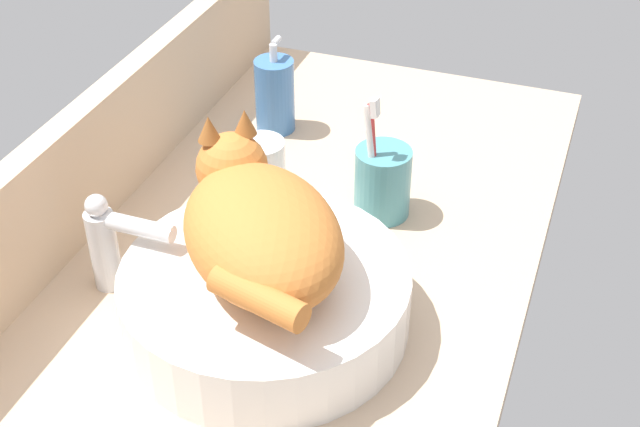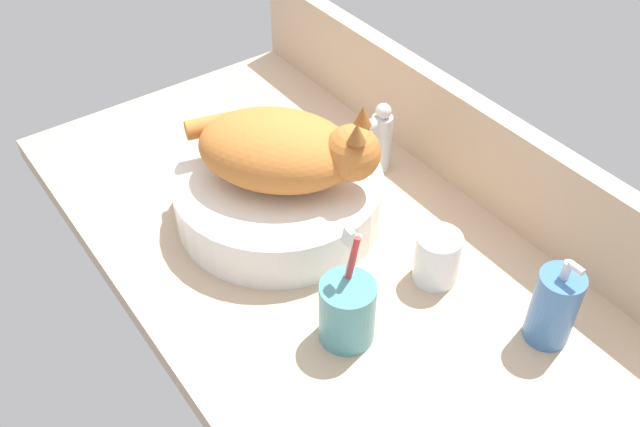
{
  "view_description": "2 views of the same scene",
  "coord_description": "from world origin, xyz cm",
  "px_view_note": "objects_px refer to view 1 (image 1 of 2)",
  "views": [
    {
      "loc": [
        -84.1,
        -34.44,
        73.57
      ],
      "look_at": [
        -0.95,
        -4.44,
        9.27
      ],
      "focal_mm": 50.0,
      "sensor_mm": 36.0,
      "label": 1
    },
    {
      "loc": [
        63.17,
        -47.97,
        80.19
      ],
      "look_at": [
        -1.88,
        -0.96,
        7.44
      ],
      "focal_mm": 40.0,
      "sensor_mm": 36.0,
      "label": 2
    }
  ],
  "objects_px": {
    "cat": "(258,225)",
    "faucet": "(110,240)",
    "sink_basin": "(266,298)",
    "toothbrush_cup": "(382,181)",
    "soap_dispenser": "(275,95)",
    "water_glass": "(262,170)"
  },
  "relations": [
    {
      "from": "cat",
      "to": "faucet",
      "type": "height_order",
      "value": "cat"
    },
    {
      "from": "cat",
      "to": "faucet",
      "type": "bearing_deg",
      "value": 92.82
    },
    {
      "from": "sink_basin",
      "to": "water_glass",
      "type": "relative_size",
      "value": 4.06
    },
    {
      "from": "cat",
      "to": "soap_dispenser",
      "type": "distance_m",
      "value": 0.45
    },
    {
      "from": "cat",
      "to": "toothbrush_cup",
      "type": "xyz_separation_m",
      "value": [
        0.26,
        -0.07,
        -0.09
      ]
    },
    {
      "from": "sink_basin",
      "to": "soap_dispenser",
      "type": "bearing_deg",
      "value": 20.77
    },
    {
      "from": "soap_dispenser",
      "to": "toothbrush_cup",
      "type": "xyz_separation_m",
      "value": [
        -0.17,
        -0.23,
        -0.01
      ]
    },
    {
      "from": "faucet",
      "to": "toothbrush_cup",
      "type": "distance_m",
      "value": 0.38
    },
    {
      "from": "cat",
      "to": "faucet",
      "type": "xyz_separation_m",
      "value": [
        -0.01,
        0.19,
        -0.07
      ]
    },
    {
      "from": "toothbrush_cup",
      "to": "cat",
      "type": "bearing_deg",
      "value": 164.14
    },
    {
      "from": "sink_basin",
      "to": "faucet",
      "type": "relative_size",
      "value": 2.5
    },
    {
      "from": "sink_basin",
      "to": "cat",
      "type": "height_order",
      "value": "cat"
    },
    {
      "from": "toothbrush_cup",
      "to": "soap_dispenser",
      "type": "bearing_deg",
      "value": 53.86
    },
    {
      "from": "faucet",
      "to": "toothbrush_cup",
      "type": "height_order",
      "value": "toothbrush_cup"
    },
    {
      "from": "faucet",
      "to": "soap_dispenser",
      "type": "relative_size",
      "value": 0.89
    },
    {
      "from": "soap_dispenser",
      "to": "water_glass",
      "type": "height_order",
      "value": "soap_dispenser"
    },
    {
      "from": "faucet",
      "to": "water_glass",
      "type": "height_order",
      "value": "faucet"
    },
    {
      "from": "soap_dispenser",
      "to": "toothbrush_cup",
      "type": "bearing_deg",
      "value": -126.14
    },
    {
      "from": "sink_basin",
      "to": "toothbrush_cup",
      "type": "bearing_deg",
      "value": -13.38
    },
    {
      "from": "sink_basin",
      "to": "faucet",
      "type": "distance_m",
      "value": 0.21
    },
    {
      "from": "soap_dispenser",
      "to": "toothbrush_cup",
      "type": "distance_m",
      "value": 0.28
    },
    {
      "from": "sink_basin",
      "to": "cat",
      "type": "distance_m",
      "value": 0.1
    }
  ]
}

